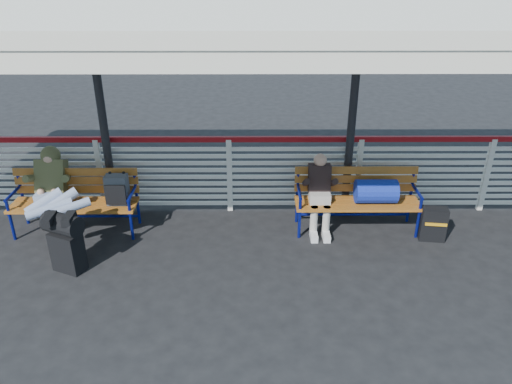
{
  "coord_description": "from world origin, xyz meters",
  "views": [
    {
      "loc": [
        0.38,
        -5.18,
        3.77
      ],
      "look_at": [
        0.41,
        1.0,
        0.75
      ],
      "focal_mm": 35.0,
      "sensor_mm": 36.0,
      "label": 1
    }
  ],
  "objects_px": {
    "suitcase_side": "(433,224)",
    "companion_person": "(320,193)",
    "traveler_man": "(54,198)",
    "bench_left": "(87,194)",
    "bench_right": "(366,193)",
    "luggage_stack": "(65,240)"
  },
  "relations": [
    {
      "from": "traveler_man",
      "to": "suitcase_side",
      "type": "relative_size",
      "value": 3.3
    },
    {
      "from": "luggage_stack",
      "to": "bench_left",
      "type": "xyz_separation_m",
      "value": [
        -0.02,
        1.03,
        0.14
      ]
    },
    {
      "from": "bench_right",
      "to": "traveler_man",
      "type": "relative_size",
      "value": 1.1
    },
    {
      "from": "bench_left",
      "to": "traveler_man",
      "type": "bearing_deg",
      "value": -133.22
    },
    {
      "from": "companion_person",
      "to": "bench_right",
      "type": "bearing_deg",
      "value": 0.53
    },
    {
      "from": "bench_left",
      "to": "suitcase_side",
      "type": "xyz_separation_m",
      "value": [
        4.97,
        -0.3,
        -0.34
      ]
    },
    {
      "from": "traveler_man",
      "to": "companion_person",
      "type": "relative_size",
      "value": 1.43
    },
    {
      "from": "luggage_stack",
      "to": "traveler_man",
      "type": "bearing_deg",
      "value": 140.82
    },
    {
      "from": "traveler_man",
      "to": "companion_person",
      "type": "bearing_deg",
      "value": 5.39
    },
    {
      "from": "bench_left",
      "to": "traveler_man",
      "type": "relative_size",
      "value": 1.1
    },
    {
      "from": "traveler_man",
      "to": "companion_person",
      "type": "distance_m",
      "value": 3.71
    },
    {
      "from": "luggage_stack",
      "to": "bench_right",
      "type": "height_order",
      "value": "bench_right"
    },
    {
      "from": "bench_left",
      "to": "traveler_man",
      "type": "distance_m",
      "value": 0.49
    },
    {
      "from": "suitcase_side",
      "to": "traveler_man",
      "type": "bearing_deg",
      "value": -172.28
    },
    {
      "from": "bench_left",
      "to": "suitcase_side",
      "type": "bearing_deg",
      "value": -3.43
    },
    {
      "from": "luggage_stack",
      "to": "companion_person",
      "type": "bearing_deg",
      "value": 41.29
    },
    {
      "from": "bench_right",
      "to": "traveler_man",
      "type": "xyz_separation_m",
      "value": [
        -4.37,
        -0.35,
        0.1
      ]
    },
    {
      "from": "luggage_stack",
      "to": "bench_left",
      "type": "bearing_deg",
      "value": 115.12
    },
    {
      "from": "suitcase_side",
      "to": "companion_person",
      "type": "bearing_deg",
      "value": 176.63
    },
    {
      "from": "bench_right",
      "to": "companion_person",
      "type": "height_order",
      "value": "companion_person"
    },
    {
      "from": "bench_left",
      "to": "bench_right",
      "type": "relative_size",
      "value": 1.0
    },
    {
      "from": "bench_left",
      "to": "companion_person",
      "type": "bearing_deg",
      "value": 0.0
    }
  ]
}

